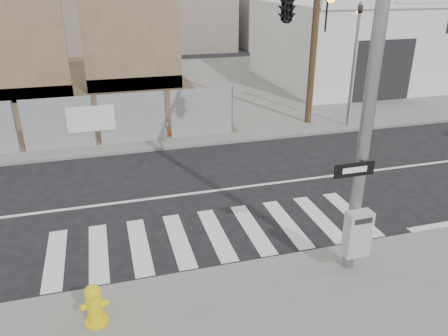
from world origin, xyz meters
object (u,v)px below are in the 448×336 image
object	(u,v)px
auto_shop	(366,42)
fire_hydrant	(94,304)
signal_pole	(309,41)
traffic_cone_d	(165,127)

from	to	relation	value
auto_shop	fire_hydrant	xyz separation A→B (m)	(-17.06, -18.05, -1.99)
signal_pole	fire_hydrant	distance (m)	7.62
auto_shop	fire_hydrant	distance (m)	24.92
signal_pole	fire_hydrant	size ratio (longest dim) A/B	8.20
signal_pole	auto_shop	world-z (taller)	signal_pole
auto_shop	fire_hydrant	bearing A→B (deg)	-133.40
fire_hydrant	traffic_cone_d	world-z (taller)	fire_hydrant
fire_hydrant	signal_pole	bearing A→B (deg)	3.73
signal_pole	fire_hydrant	bearing A→B (deg)	-151.36
signal_pole	fire_hydrant	world-z (taller)	signal_pole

